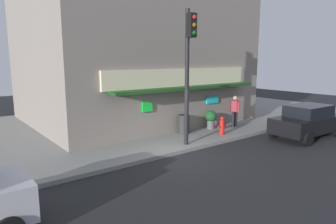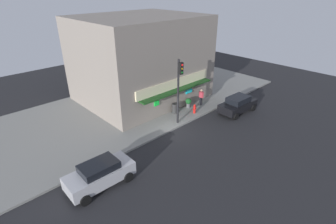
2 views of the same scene
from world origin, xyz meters
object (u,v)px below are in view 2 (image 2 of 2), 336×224
Objects in this scene: trash_can at (175,108)px; parked_car_silver at (100,174)px; fire_hydrant at (195,109)px; pedestrian at (201,97)px; potted_plant_by_window at (188,102)px; traffic_light at (179,84)px; potted_plant_by_doorway at (152,113)px; parked_car_black at (238,104)px.

parked_car_silver is (-10.01, -3.69, 0.22)m from trash_can.
pedestrian is at bearing 22.47° from fire_hydrant.
trash_can is 0.56× the size of pedestrian.
pedestrian is (1.80, 0.74, 0.49)m from fire_hydrant.
trash_can is 0.96× the size of potted_plant_by_window.
traffic_light is 6.94× the size of potted_plant_by_doorway.
traffic_light reaches higher than trash_can.
pedestrian is 0.41× the size of parked_car_black.
potted_plant_by_window reaches higher than potted_plant_by_doorway.
trash_can is 0.23× the size of parked_car_black.
potted_plant_by_window is 0.24× the size of parked_car_black.
traffic_light is at bearing 159.61° from parked_car_black.
trash_can is at bearing 20.21° from parked_car_silver.
fire_hydrant is 1.85m from trash_can.
potted_plant_by_window is at bearing 68.59° from fire_hydrant.
parked_car_silver reaches higher than fire_hydrant.
potted_plant_by_doorway is (-3.45, 2.13, -0.02)m from fire_hydrant.
pedestrian is 13.51m from parked_car_silver.
parked_car_silver is (-8.86, -2.07, -2.89)m from traffic_light.
parked_car_silver is (-11.81, -3.60, 0.11)m from potted_plant_by_window.
parked_car_black is at bearing -52.14° from potted_plant_by_window.
potted_plant_by_window is at bearing 127.86° from parked_car_black.
pedestrian is 0.41× the size of parked_car_silver.
fire_hydrant is at bearing -157.53° from pedestrian.
traffic_light is 1.38× the size of parked_car_black.
trash_can is 6.01m from parked_car_black.
parked_car_black is (4.67, -3.78, 0.19)m from trash_can.
potted_plant_by_window is (-1.32, 0.47, -0.35)m from pedestrian.
potted_plant_by_doorway is (-2.12, 0.84, -0.05)m from trash_can.
fire_hydrant is 0.22× the size of parked_car_black.
traffic_light is 3.69m from trash_can.
pedestrian is at bearing 13.43° from parked_car_silver.
pedestrian is (3.12, -0.55, 0.45)m from trash_can.
potted_plant_by_window is at bearing -2.68° from trash_can.
parked_car_black is at bearing -0.37° from parked_car_silver.
parked_car_silver is at bearing -166.57° from pedestrian.
traffic_light is 5.78× the size of potted_plant_by_window.
parked_car_black is (6.79, -4.62, 0.25)m from potted_plant_by_doorway.
parked_car_silver is (-14.69, 0.09, 0.02)m from parked_car_black.
pedestrian is 2.08× the size of potted_plant_by_doorway.
potted_plant_by_doorway is at bearing 166.75° from potted_plant_by_window.
trash_can is 0.23× the size of parked_car_silver.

